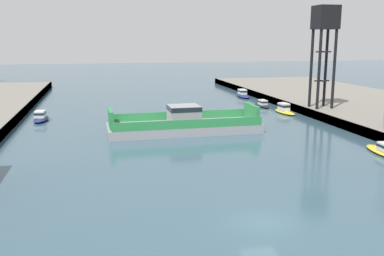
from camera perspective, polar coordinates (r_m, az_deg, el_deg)
ground_plane at (r=29.42m, az=9.33°, el=-12.20°), size 400.00×400.00×0.00m
chain_ferry at (r=55.78m, az=-1.07°, el=0.55°), size 19.79×6.86×3.50m
moored_boat_near_right at (r=71.81m, az=12.17°, el=2.43°), size 2.26×5.82×1.66m
moored_boat_mid_right at (r=90.63m, az=6.75°, el=4.47°), size 2.32×6.58×1.63m
moored_boat_far_left at (r=67.23m, az=-19.45°, el=1.37°), size 2.35×5.76×1.59m
moored_boat_upstream_a at (r=78.04m, az=9.30°, el=3.15°), size 1.74×5.64×1.29m
crane_tower at (r=70.32m, az=17.25°, el=12.56°), size 3.28×3.28×15.65m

